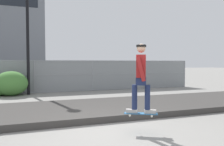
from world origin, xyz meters
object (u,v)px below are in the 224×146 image
at_px(street_lamp, 27,17).
at_px(shrub_right, 11,83).
at_px(skater, 141,74).
at_px(skateboard, 141,114).
at_px(parked_car_mid, 87,75).

height_order(street_lamp, shrub_right, street_lamp).
bearing_deg(shrub_right, skater, -66.97).
relative_size(skateboard, street_lamp, 0.12).
bearing_deg(skater, shrub_right, 113.03).
xyz_separation_m(skateboard, street_lamp, (-2.56, 8.10, 3.65)).
bearing_deg(skateboard, skater, 0.00).
relative_size(skater, shrub_right, 1.01).
xyz_separation_m(skater, shrub_right, (-3.40, 8.00, -0.80)).
height_order(parked_car_mid, shrub_right, parked_car_mid).
height_order(skateboard, street_lamp, street_lamp).
bearing_deg(skateboard, parked_car_mid, 83.19).
distance_m(skateboard, skater, 0.95).
bearing_deg(skateboard, shrub_right, 113.03).
height_order(skater, parked_car_mid, skater).
xyz_separation_m(street_lamp, parked_car_mid, (3.84, 2.62, -3.30)).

